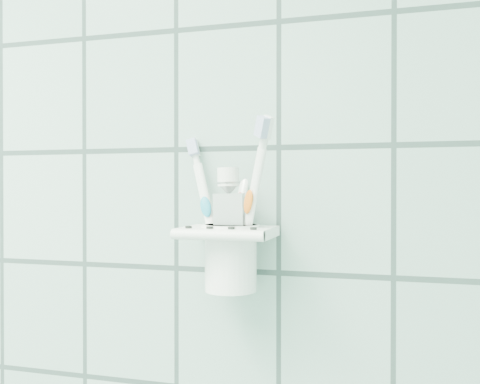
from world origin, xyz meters
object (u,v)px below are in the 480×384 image
(toothpaste_tube, at_px, (231,218))
(cup, at_px, (231,254))
(toothbrush_pink, at_px, (223,204))
(toothbrush_orange, at_px, (237,196))
(holder_bracket, at_px, (228,233))
(toothbrush_blue, at_px, (225,199))

(toothpaste_tube, bearing_deg, cup, 103.69)
(toothbrush_pink, xyz_separation_m, toothbrush_orange, (0.01, 0.02, 0.01))
(holder_bracket, distance_m, toothpaste_tube, 0.02)
(cup, relative_size, toothbrush_orange, 0.39)
(holder_bracket, distance_m, toothbrush_orange, 0.05)
(holder_bracket, bearing_deg, toothpaste_tube, -53.02)
(cup, height_order, toothbrush_orange, toothbrush_orange)
(holder_bracket, bearing_deg, toothbrush_pink, 173.66)
(toothbrush_orange, bearing_deg, holder_bracket, -69.15)
(cup, xyz_separation_m, toothbrush_pink, (-0.01, -0.00, 0.06))
(cup, bearing_deg, toothbrush_blue, -107.12)
(holder_bracket, bearing_deg, toothbrush_blue, -100.93)
(toothpaste_tube, bearing_deg, toothbrush_pink, 147.05)
(toothbrush_pink, height_order, toothbrush_blue, toothbrush_blue)
(cup, height_order, toothpaste_tube, toothpaste_tube)
(cup, relative_size, toothbrush_blue, 0.40)
(cup, xyz_separation_m, toothpaste_tube, (0.00, -0.01, 0.05))
(holder_bracket, distance_m, toothbrush_blue, 0.04)
(toothpaste_tube, bearing_deg, toothbrush_orange, 86.19)
(holder_bracket, distance_m, cup, 0.03)
(holder_bracket, relative_size, cup, 1.35)
(toothbrush_blue, height_order, toothpaste_tube, toothbrush_blue)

